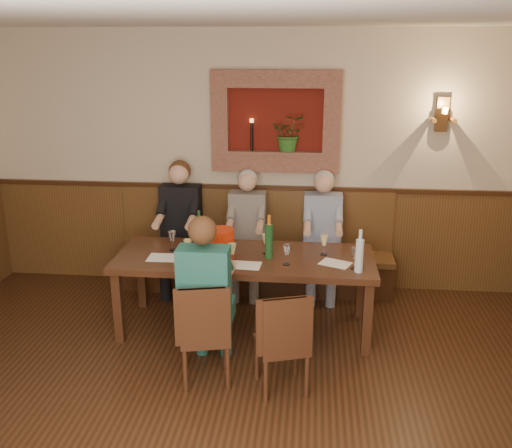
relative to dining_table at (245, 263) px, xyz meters
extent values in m
cube|color=beige|center=(0.00, 1.15, 0.72)|extent=(6.00, 0.04, 2.80)
cube|color=silver|center=(0.00, -1.85, 2.12)|extent=(6.00, 6.00, 0.04)
cube|color=#4F3216|center=(0.00, 1.13, -0.13)|extent=(6.00, 0.04, 1.10)
cube|color=#381E0F|center=(0.00, 1.13, 0.45)|extent=(6.02, 0.06, 0.05)
cube|color=#5B140D|center=(0.20, 1.13, 1.17)|extent=(1.00, 0.02, 0.70)
cube|color=#9C5A4F|center=(0.20, 1.09, 1.61)|extent=(1.36, 0.12, 0.18)
cube|color=#9C5A4F|center=(0.20, 1.09, 0.73)|extent=(1.36, 0.12, 0.18)
cube|color=#9C5A4F|center=(-0.39, 1.09, 1.17)|extent=(0.18, 0.12, 0.70)
cube|color=#9C5A4F|center=(0.79, 1.09, 1.17)|extent=(0.18, 0.12, 0.70)
cube|color=#9C5A4F|center=(0.20, 1.09, 0.84)|extent=(1.00, 0.14, 0.04)
imported|color=#2C6322|center=(0.35, 1.09, 1.06)|extent=(0.35, 0.30, 0.39)
cylinder|color=black|center=(-0.05, 1.09, 1.01)|extent=(0.03, 0.03, 0.30)
cylinder|color=#FFBF59|center=(-0.05, 1.09, 1.18)|extent=(0.04, 0.04, 0.04)
cube|color=#4F3216|center=(1.90, 1.10, 1.27)|extent=(0.12, 0.08, 0.35)
cylinder|color=#4F3216|center=(1.80, 1.03, 1.22)|extent=(0.05, 0.18, 0.05)
cylinder|color=#4F3216|center=(2.00, 1.03, 1.22)|extent=(0.05, 0.18, 0.05)
cylinder|color=#FFBF59|center=(1.90, 0.97, 1.32)|extent=(0.06, 0.06, 0.06)
cube|color=#382110|center=(0.00, 0.00, 0.04)|extent=(2.40, 0.90, 0.06)
cube|color=#382110|center=(-1.12, -0.37, -0.33)|extent=(0.08, 0.08, 0.69)
cube|color=#382110|center=(1.12, -0.37, -0.33)|extent=(0.08, 0.08, 0.69)
cube|color=#382110|center=(-1.12, 0.37, -0.33)|extent=(0.08, 0.08, 0.69)
cube|color=#382110|center=(1.12, 0.37, -0.33)|extent=(0.08, 0.08, 0.69)
cube|color=#381E0F|center=(0.00, 0.91, -0.48)|extent=(3.00, 0.40, 0.40)
cube|color=#4F3216|center=(0.00, 0.91, -0.26)|extent=(3.00, 0.45, 0.06)
cube|color=#4F3216|center=(0.00, 1.10, 0.10)|extent=(3.00, 0.06, 0.66)
cube|color=#382110|center=(-0.22, -0.89, -0.49)|extent=(0.45, 0.45, 0.37)
cube|color=#382110|center=(-0.22, -0.89, -0.28)|extent=(0.47, 0.47, 0.05)
cube|color=#382110|center=(-0.18, -1.07, -0.02)|extent=(0.39, 0.12, 0.47)
cube|color=#382110|center=(0.40, -0.96, -0.49)|extent=(0.46, 0.46, 0.36)
cube|color=#382110|center=(0.40, -0.96, -0.29)|extent=(0.48, 0.48, 0.05)
cube|color=#382110|center=(0.46, -1.13, -0.04)|extent=(0.37, 0.15, 0.45)
cube|color=black|center=(-0.81, 0.76, -0.45)|extent=(0.43, 0.45, 0.45)
cube|color=black|center=(-0.81, 0.93, 0.22)|extent=(0.43, 0.23, 0.56)
sphere|color=#D8A384|center=(-0.81, 0.89, 0.64)|extent=(0.22, 0.22, 0.22)
sphere|color=#4C2D19|center=(-0.81, 0.94, 0.66)|extent=(0.24, 0.24, 0.24)
cube|color=#595351|center=(-0.08, 0.77, -0.45)|extent=(0.40, 0.42, 0.45)
cube|color=#595351|center=(-0.08, 0.93, 0.19)|extent=(0.40, 0.21, 0.52)
sphere|color=#D8A384|center=(-0.08, 0.89, 0.57)|extent=(0.20, 0.20, 0.20)
sphere|color=#B2B2B2|center=(-0.08, 0.94, 0.59)|extent=(0.22, 0.22, 0.22)
cube|color=navy|center=(0.73, 0.77, -0.45)|extent=(0.40, 0.42, 0.45)
cube|color=navy|center=(0.73, 0.93, 0.19)|extent=(0.40, 0.21, 0.52)
sphere|color=#D8A384|center=(0.73, 0.89, 0.57)|extent=(0.20, 0.20, 0.20)
sphere|color=#B2B2B2|center=(0.73, 0.94, 0.59)|extent=(0.22, 0.22, 0.22)
cube|color=navy|center=(-0.22, -0.70, -0.45)|extent=(0.41, 0.43, 0.45)
cube|color=navy|center=(-0.22, -0.87, 0.20)|extent=(0.41, 0.21, 0.53)
sphere|color=#D8A384|center=(-0.22, -0.83, 0.59)|extent=(0.20, 0.20, 0.20)
sphere|color=#4C2D19|center=(-0.22, -0.88, 0.61)|extent=(0.22, 0.22, 0.22)
cylinder|color=red|center=(-0.21, -0.06, 0.21)|extent=(0.27, 0.27, 0.28)
cylinder|color=#19471E|center=(0.23, -0.02, 0.24)|extent=(0.09, 0.09, 0.32)
cylinder|color=#D26217|center=(0.23, -0.02, 0.44)|extent=(0.04, 0.04, 0.09)
cylinder|color=#19471E|center=(-0.46, 0.16, 0.22)|extent=(0.08, 0.08, 0.29)
cylinder|color=#19471E|center=(-0.46, 0.16, 0.41)|extent=(0.04, 0.04, 0.09)
cylinder|color=silver|center=(1.03, -0.28, 0.22)|extent=(0.07, 0.07, 0.29)
cylinder|color=silver|center=(1.03, -0.28, 0.41)|extent=(0.03, 0.03, 0.09)
cube|color=white|center=(-0.73, -0.12, 0.08)|extent=(0.31, 0.22, 0.00)
cube|color=white|center=(0.03, -0.23, 0.08)|extent=(0.29, 0.22, 0.00)
cube|color=white|center=(0.83, -0.11, 0.08)|extent=(0.32, 0.28, 0.00)
cube|color=white|center=(-0.42, -0.28, 0.08)|extent=(0.31, 0.25, 0.00)
camera|label=1|loc=(0.60, -4.93, 1.98)|focal=40.00mm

